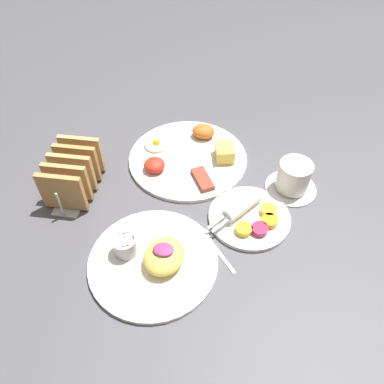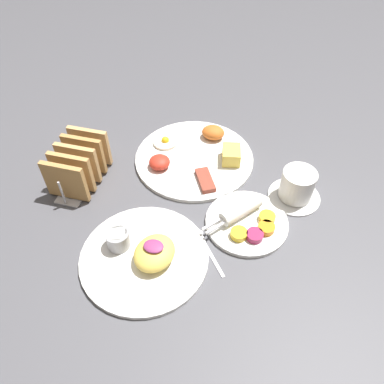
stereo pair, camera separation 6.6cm
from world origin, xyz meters
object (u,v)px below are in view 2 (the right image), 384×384
plate_condiments (247,221)px  plate_foreground (144,254)px  toast_rack (79,164)px  plate_breakfast (196,156)px  coffee_cup (297,186)px

plate_condiments → plate_foreground: size_ratio=0.69×
plate_foreground → plate_condiments: bearing=37.0°
plate_condiments → toast_rack: toast_rack is taller
plate_breakfast → plate_condiments: 0.24m
toast_rack → plate_foreground: bearing=-38.4°
plate_breakfast → plate_condiments: size_ratio=1.67×
coffee_cup → plate_breakfast: bearing=164.5°
plate_foreground → plate_breakfast: bearing=85.4°
plate_foreground → coffee_cup: coffee_cup is taller
toast_rack → coffee_cup: bearing=7.8°
plate_breakfast → coffee_cup: bearing=-15.5°
plate_condiments → coffee_cup: 0.14m
plate_breakfast → plate_foreground: size_ratio=1.16×
toast_rack → plate_condiments: bearing=-5.3°
plate_breakfast → coffee_cup: 0.27m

